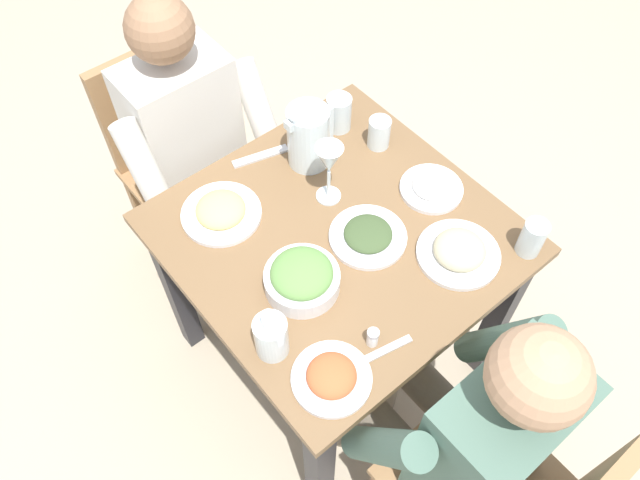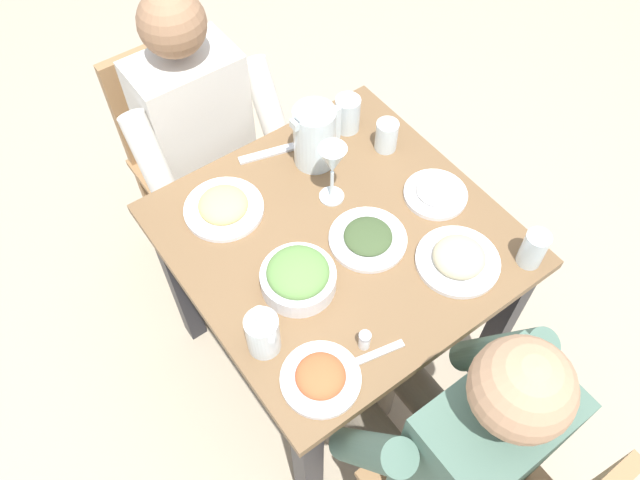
% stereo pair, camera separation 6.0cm
% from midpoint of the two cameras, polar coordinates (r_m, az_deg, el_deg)
% --- Properties ---
extents(ground_plane, '(8.00, 8.00, 0.00)m').
position_cam_midpoint_polar(ground_plane, '(2.31, 0.46, -9.98)').
color(ground_plane, tan).
extents(dining_table, '(0.84, 0.84, 0.74)m').
position_cam_midpoint_polar(dining_table, '(1.78, 0.58, -1.78)').
color(dining_table, brown).
rests_on(dining_table, ground_plane).
extents(chair_far, '(0.40, 0.40, 0.86)m').
position_cam_midpoint_polar(chair_far, '(2.26, -13.68, 7.71)').
color(chair_far, '#997047').
rests_on(chair_far, ground_plane).
extents(diner_near, '(0.48, 0.53, 1.15)m').
position_cam_midpoint_polar(diner_near, '(1.57, 11.32, -15.91)').
color(diner_near, '#4C6B5B').
rests_on(diner_near, ground_plane).
extents(diner_far, '(0.48, 0.53, 1.15)m').
position_cam_midpoint_polar(diner_far, '(2.02, -11.50, 7.32)').
color(diner_far, silver).
rests_on(diner_far, ground_plane).
extents(water_pitcher, '(0.16, 0.12, 0.19)m').
position_cam_midpoint_polar(water_pitcher, '(1.77, -2.05, 9.43)').
color(water_pitcher, silver).
rests_on(water_pitcher, dining_table).
extents(salad_bowl, '(0.19, 0.19, 0.09)m').
position_cam_midpoint_polar(salad_bowl, '(1.54, -2.78, -3.49)').
color(salad_bowl, white).
rests_on(salad_bowl, dining_table).
extents(plate_yoghurt, '(0.18, 0.18, 0.05)m').
position_cam_midpoint_polar(plate_yoghurt, '(1.77, 9.25, 4.82)').
color(plate_yoghurt, white).
rests_on(plate_yoghurt, dining_table).
extents(plate_dolmas, '(0.21, 0.21, 0.04)m').
position_cam_midpoint_polar(plate_dolmas, '(1.65, 3.39, 0.40)').
color(plate_dolmas, white).
rests_on(plate_dolmas, dining_table).
extents(plate_rice_curry, '(0.19, 0.19, 0.05)m').
position_cam_midpoint_polar(plate_rice_curry, '(1.45, -0.14, -12.47)').
color(plate_rice_curry, white).
rests_on(plate_rice_curry, dining_table).
extents(plate_fries, '(0.22, 0.22, 0.05)m').
position_cam_midpoint_polar(plate_fries, '(1.72, -10.06, 2.60)').
color(plate_fries, white).
rests_on(plate_fries, dining_table).
extents(plate_beans, '(0.22, 0.22, 0.06)m').
position_cam_midpoint_polar(plate_beans, '(1.64, 11.62, -1.05)').
color(plate_beans, white).
rests_on(plate_beans, dining_table).
extents(water_glass_near_left, '(0.08, 0.08, 0.11)m').
position_cam_midpoint_polar(water_glass_near_left, '(1.89, 0.81, 11.54)').
color(water_glass_near_left, silver).
rests_on(water_glass_near_left, dining_table).
extents(water_glass_near_right, '(0.07, 0.07, 0.10)m').
position_cam_midpoint_polar(water_glass_near_right, '(1.85, 4.51, 9.75)').
color(water_glass_near_right, silver).
rests_on(water_glass_near_right, dining_table).
extents(water_glass_far_left, '(0.06, 0.06, 0.11)m').
position_cam_midpoint_polar(water_glass_far_left, '(1.67, 17.93, 0.16)').
color(water_glass_far_left, silver).
rests_on(water_glass_far_left, dining_table).
extents(wine_glass, '(0.08, 0.08, 0.20)m').
position_cam_midpoint_polar(wine_glass, '(1.64, -0.22, 7.11)').
color(wine_glass, silver).
rests_on(wine_glass, dining_table).
extents(oil_carafe, '(0.08, 0.08, 0.16)m').
position_cam_midpoint_polar(oil_carafe, '(1.45, -5.67, -8.93)').
color(oil_carafe, silver).
rests_on(oil_carafe, dining_table).
extents(salt_shaker, '(0.03, 0.03, 0.05)m').
position_cam_midpoint_polar(salt_shaker, '(1.48, 3.69, -8.94)').
color(salt_shaker, white).
rests_on(salt_shaker, dining_table).
extents(fork_near, '(0.17, 0.07, 0.01)m').
position_cam_midpoint_polar(fork_near, '(1.85, -6.37, 7.65)').
color(fork_near, silver).
rests_on(fork_near, dining_table).
extents(knife_near, '(0.18, 0.06, 0.01)m').
position_cam_midpoint_polar(knife_near, '(1.49, 4.10, -10.43)').
color(knife_near, silver).
rests_on(knife_near, dining_table).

